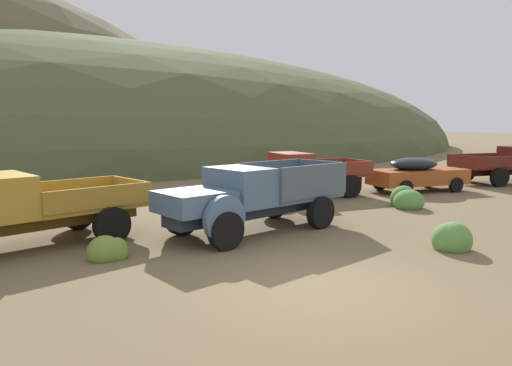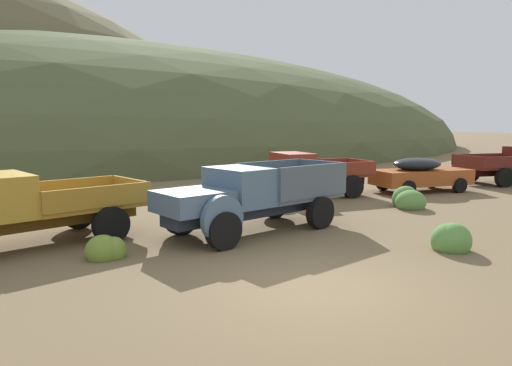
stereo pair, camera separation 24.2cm
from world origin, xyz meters
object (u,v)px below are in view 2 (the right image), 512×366
(truck_mustard, at_px, (2,211))
(car_oxide_orange, at_px, (424,174))
(truck_rust_red, at_px, (294,174))
(truck_chalk_blue, at_px, (243,198))

(truck_mustard, distance_m, car_oxide_orange, 17.00)
(car_oxide_orange, bearing_deg, truck_mustard, -164.25)
(truck_mustard, relative_size, truck_rust_red, 1.03)
(truck_chalk_blue, height_order, car_oxide_orange, truck_chalk_blue)
(truck_mustard, xyz_separation_m, truck_rust_red, (10.94, 2.68, -0.00))
(truck_mustard, bearing_deg, car_oxide_orange, 172.53)
(truck_mustard, relative_size, car_oxide_orange, 1.25)
(truck_mustard, xyz_separation_m, truck_chalk_blue, (5.86, -1.67, 0.02))
(truck_chalk_blue, xyz_separation_m, truck_rust_red, (5.09, 4.35, -0.02))
(truck_rust_red, xyz_separation_m, car_oxide_orange, (6.04, -1.86, -0.17))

